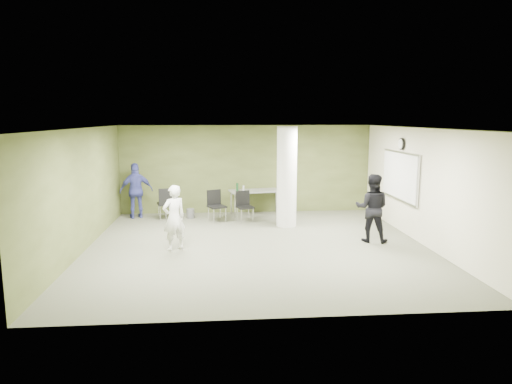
{
  "coord_description": "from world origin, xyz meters",
  "views": [
    {
      "loc": [
        -0.89,
        -10.52,
        3.03
      ],
      "look_at": [
        0.06,
        1.0,
        1.15
      ],
      "focal_mm": 32.0,
      "sensor_mm": 36.0,
      "label": 1
    }
  ],
  "objects": [
    {
      "name": "wastebasket",
      "position": [
        -1.77,
        3.23,
        0.14
      ],
      "size": [
        0.25,
        0.25,
        0.29
      ],
      "primitive_type": "cylinder",
      "color": "#4C4C4C",
      "rests_on": "floor"
    },
    {
      "name": "chair_table_left",
      "position": [
        -0.99,
        2.75,
        0.54
      ],
      "size": [
        0.61,
        0.61,
        0.93
      ],
      "rotation": [
        0.0,
        0.0,
        0.44
      ],
      "color": "black",
      "rests_on": "floor"
    },
    {
      "name": "chair_table_right",
      "position": [
        -0.16,
        2.69,
        0.52
      ],
      "size": [
        0.55,
        0.55,
        0.89
      ],
      "rotation": [
        0.0,
        0.0,
        0.3
      ],
      "color": "black",
      "rests_on": "floor"
    },
    {
      "name": "wall_left",
      "position": [
        -4.0,
        0.0,
        1.4
      ],
      "size": [
        0.02,
        8.0,
        2.8
      ],
      "primitive_type": "cube",
      "color": "#464E24",
      "rests_on": "floor"
    },
    {
      "name": "wall_back",
      "position": [
        0.0,
        4.0,
        1.4
      ],
      "size": [
        8.0,
        2.8,
        0.02
      ],
      "primitive_type": "cube",
      "rotation": [
        1.57,
        0.0,
        0.0
      ],
      "color": "#464E24",
      "rests_on": "floor"
    },
    {
      "name": "folding_table",
      "position": [
        0.25,
        3.55,
        0.74
      ],
      "size": [
        1.76,
        1.01,
        1.04
      ],
      "rotation": [
        0.0,
        0.0,
        0.18
      ],
      "color": "gray",
      "rests_on": "floor"
    },
    {
      "name": "ceiling",
      "position": [
        0.0,
        0.0,
        2.8
      ],
      "size": [
        8.0,
        8.0,
        0.0
      ],
      "primitive_type": "plane",
      "rotation": [
        3.14,
        0.0,
        0.0
      ],
      "color": "white",
      "rests_on": "wall_back"
    },
    {
      "name": "wall_clock",
      "position": [
        3.92,
        1.2,
        2.35
      ],
      "size": [
        0.06,
        0.32,
        0.32
      ],
      "color": "black",
      "rests_on": "wall_right_cream"
    },
    {
      "name": "chair_back_left",
      "position": [
        -2.47,
        3.04,
        0.57
      ],
      "size": [
        0.58,
        0.58,
        0.97
      ],
      "rotation": [
        0.0,
        0.0,
        3.38
      ],
      "color": "black",
      "rests_on": "floor"
    },
    {
      "name": "column",
      "position": [
        1.0,
        2.0,
        1.4
      ],
      "size": [
        0.56,
        0.56,
        2.8
      ],
      "primitive_type": "cylinder",
      "color": "silver",
      "rests_on": "floor"
    },
    {
      "name": "wall_right_cream",
      "position": [
        4.0,
        0.0,
        1.4
      ],
      "size": [
        0.02,
        8.0,
        2.8
      ],
      "primitive_type": "cube",
      "color": "beige",
      "rests_on": "floor"
    },
    {
      "name": "woman_white",
      "position": [
        -1.93,
        -0.18,
        0.76
      ],
      "size": [
        0.66,
        0.6,
        1.52
      ],
      "primitive_type": "imported",
      "rotation": [
        0.0,
        0.0,
        3.7
      ],
      "color": "silver",
      "rests_on": "floor"
    },
    {
      "name": "man_black",
      "position": [
        2.85,
        0.19,
        0.84
      ],
      "size": [
        0.99,
        0.89,
        1.68
      ],
      "primitive_type": "imported",
      "rotation": [
        0.0,
        0.0,
        2.78
      ],
      "color": "black",
      "rests_on": "floor"
    },
    {
      "name": "chair_back_right",
      "position": [
        -2.33,
        3.13,
        0.48
      ],
      "size": [
        0.47,
        0.47,
        0.83
      ],
      "rotation": [
        0.0,
        0.0,
        3.3
      ],
      "color": "black",
      "rests_on": "floor"
    },
    {
      "name": "whiteboard",
      "position": [
        3.92,
        1.2,
        1.5
      ],
      "size": [
        0.05,
        2.3,
        1.3
      ],
      "color": "silver",
      "rests_on": "wall_right_cream"
    },
    {
      "name": "man_blue",
      "position": [
        -3.4,
        3.4,
        0.84
      ],
      "size": [
        1.07,
        0.69,
        1.69
      ],
      "primitive_type": "imported",
      "rotation": [
        0.0,
        0.0,
        3.45
      ],
      "color": "#3A3F91",
      "rests_on": "floor"
    },
    {
      "name": "floor",
      "position": [
        0.0,
        0.0,
        0.0
      ],
      "size": [
        8.0,
        8.0,
        0.0
      ],
      "primitive_type": "plane",
      "color": "#575946",
      "rests_on": "ground"
    }
  ]
}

